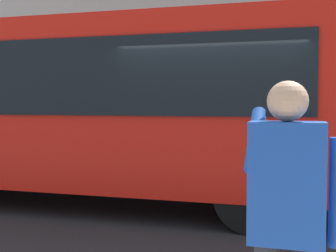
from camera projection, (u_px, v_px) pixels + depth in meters
The scene contains 3 objects.
ground_plane at pixel (219, 216), 6.84m from camera, with size 60.00×60.00×0.00m, color #232326.
red_bus at pixel (82, 105), 7.75m from camera, with size 9.05×2.54×3.08m.
pedestrian_photographer at pixel (287, 211), 2.44m from camera, with size 0.53×0.52×1.70m.
Camera 1 is at (-1.14, 6.71, 1.73)m, focal length 48.00 mm.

